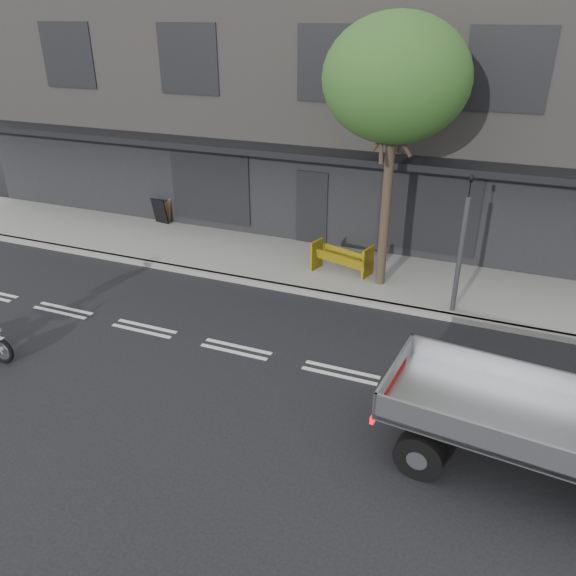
% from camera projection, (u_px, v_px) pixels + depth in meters
% --- Properties ---
extents(ground, '(80.00, 80.00, 0.00)m').
position_uv_depth(ground, '(236.00, 349.00, 12.34)').
color(ground, black).
rests_on(ground, ground).
extents(sidewalk, '(32.00, 3.20, 0.15)m').
position_uv_depth(sidewalk, '(309.00, 266.00, 16.22)').
color(sidewalk, gray).
rests_on(sidewalk, ground).
extents(kerb, '(32.00, 0.20, 0.15)m').
position_uv_depth(kerb, '(288.00, 288.00, 14.89)').
color(kerb, gray).
rests_on(kerb, ground).
extents(building_main, '(26.00, 10.00, 8.00)m').
position_uv_depth(building_main, '(374.00, 95.00, 19.97)').
color(building_main, slate).
rests_on(building_main, ground).
extents(street_tree, '(3.40, 3.40, 6.74)m').
position_uv_depth(street_tree, '(396.00, 80.00, 12.76)').
color(street_tree, '#382B21').
rests_on(street_tree, ground).
extents(traffic_light_pole, '(0.12, 0.12, 3.50)m').
position_uv_depth(traffic_light_pole, '(460.00, 253.00, 13.00)').
color(traffic_light_pole, '#2D2D30').
rests_on(traffic_light_pole, ground).
extents(construction_barrier, '(1.69, 1.06, 0.88)m').
position_uv_depth(construction_barrier, '(339.00, 261.00, 15.25)').
color(construction_barrier, yellow).
rests_on(construction_barrier, sidewalk).
extents(sandwich_board, '(0.61, 0.45, 0.88)m').
position_uv_depth(sandwich_board, '(160.00, 211.00, 19.03)').
color(sandwich_board, black).
rests_on(sandwich_board, sidewalk).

